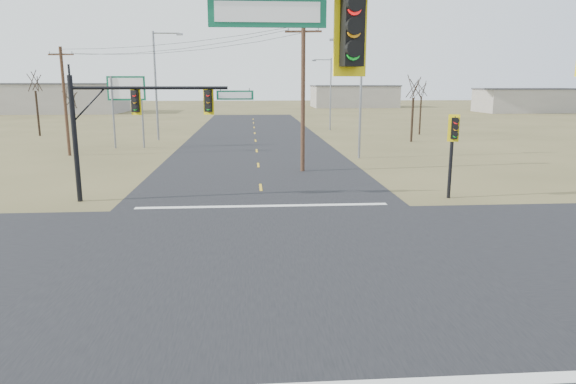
% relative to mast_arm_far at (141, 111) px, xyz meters
% --- Properties ---
extents(ground, '(320.00, 320.00, 0.00)m').
position_rel_mast_arm_far_xyz_m(ground, '(5.80, -9.32, -4.46)').
color(ground, olive).
rests_on(ground, ground).
extents(road_ew, '(160.00, 14.00, 0.02)m').
position_rel_mast_arm_far_xyz_m(road_ew, '(5.80, -9.32, -4.45)').
color(road_ew, black).
rests_on(road_ew, ground).
extents(road_ns, '(14.00, 160.00, 0.02)m').
position_rel_mast_arm_far_xyz_m(road_ns, '(5.80, -9.32, -4.45)').
color(road_ns, black).
rests_on(road_ns, ground).
extents(stop_bar_far, '(12.00, 0.40, 0.01)m').
position_rel_mast_arm_far_xyz_m(stop_bar_far, '(5.80, -1.82, -4.43)').
color(stop_bar_far, silver).
rests_on(stop_bar_far, road_ns).
extents(mast_arm_far, '(8.82, 0.58, 6.14)m').
position_rel_mast_arm_far_xyz_m(mast_arm_far, '(0.00, 0.00, 0.00)').
color(mast_arm_far, black).
rests_on(mast_arm_far, ground).
extents(pedestal_signal_ne, '(0.66, 0.57, 4.27)m').
position_rel_mast_arm_far_xyz_m(pedestal_signal_ne, '(15.34, -0.77, -1.32)').
color(pedestal_signal_ne, black).
rests_on(pedestal_signal_ne, ground).
extents(utility_pole_near, '(2.33, 0.49, 9.55)m').
position_rel_mast_arm_far_xyz_m(utility_pole_near, '(8.71, 8.01, 0.50)').
color(utility_pole_near, '#4D3021').
rests_on(utility_pole_near, ground).
extents(utility_pole_far, '(2.07, 0.53, 8.56)m').
position_rel_mast_arm_far_xyz_m(utility_pole_far, '(-9.42, 17.00, 0.02)').
color(utility_pole_far, '#4D3021').
rests_on(utility_pole_far, ground).
extents(highway_sign, '(3.40, 0.35, 6.38)m').
position_rel_mast_arm_far_xyz_m(highway_sign, '(-5.65, 21.68, 0.03)').
color(highway_sign, slate).
rests_on(highway_sign, ground).
extents(streetlight_a, '(2.58, 0.36, 9.23)m').
position_rel_mast_arm_far_xyz_m(streetlight_a, '(13.54, 13.78, 0.72)').
color(streetlight_a, slate).
rests_on(streetlight_a, ground).
extents(streetlight_b, '(2.45, 0.37, 8.75)m').
position_rel_mast_arm_far_xyz_m(streetlight_b, '(15.04, 38.18, 0.45)').
color(streetlight_b, slate).
rests_on(streetlight_b, ground).
extents(streetlight_c, '(3.03, 0.43, 10.83)m').
position_rel_mast_arm_far_xyz_m(streetlight_c, '(-3.99, 28.31, 1.63)').
color(streetlight_c, slate).
rests_on(streetlight_c, ground).
extents(bare_tree_a, '(2.63, 2.63, 5.77)m').
position_rel_mast_arm_far_xyz_m(bare_tree_a, '(-9.93, 19.79, 0.10)').
color(bare_tree_a, black).
rests_on(bare_tree_a, ground).
extents(bare_tree_b, '(3.86, 3.86, 7.57)m').
position_rel_mast_arm_far_xyz_m(bare_tree_b, '(-18.17, 33.58, 1.59)').
color(bare_tree_b, black).
rests_on(bare_tree_b, ground).
extents(bare_tree_c, '(3.64, 3.64, 6.94)m').
position_rel_mast_arm_far_xyz_m(bare_tree_c, '(21.39, 24.79, 0.98)').
color(bare_tree_c, black).
rests_on(bare_tree_c, ground).
extents(bare_tree_d, '(2.66, 2.66, 6.51)m').
position_rel_mast_arm_far_xyz_m(bare_tree_d, '(24.61, 31.97, 0.78)').
color(bare_tree_d, black).
rests_on(bare_tree_d, ground).
extents(warehouse_left, '(28.00, 14.00, 5.50)m').
position_rel_mast_arm_far_xyz_m(warehouse_left, '(-34.20, 80.68, -1.71)').
color(warehouse_left, gray).
rests_on(warehouse_left, ground).
extents(warehouse_mid, '(20.00, 12.00, 5.00)m').
position_rel_mast_arm_far_xyz_m(warehouse_mid, '(30.80, 100.68, -1.96)').
color(warehouse_mid, gray).
rests_on(warehouse_mid, ground).
extents(warehouse_right, '(18.00, 10.00, 4.50)m').
position_rel_mast_arm_far_xyz_m(warehouse_right, '(60.80, 75.68, -2.21)').
color(warehouse_right, gray).
rests_on(warehouse_right, ground).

